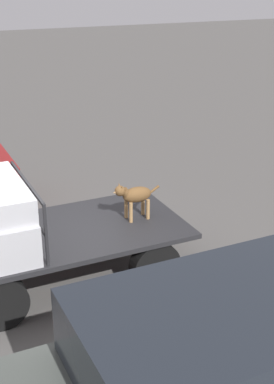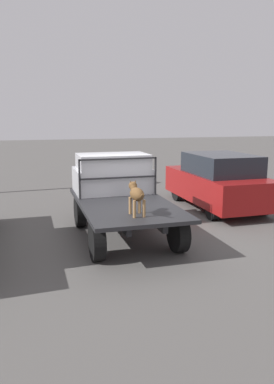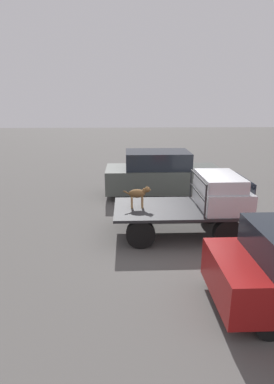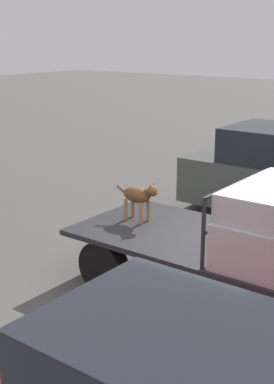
% 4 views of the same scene
% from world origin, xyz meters
% --- Properties ---
extents(ground_plane, '(80.00, 80.00, 0.00)m').
position_xyz_m(ground_plane, '(0.00, 0.00, 0.00)').
color(ground_plane, '#514F4C').
extents(flatbed_truck, '(3.94, 2.05, 0.87)m').
position_xyz_m(flatbed_truck, '(0.00, 0.00, 0.63)').
color(flatbed_truck, black).
rests_on(flatbed_truck, ground).
extents(truck_headboard, '(0.04, 1.93, 0.96)m').
position_xyz_m(truck_headboard, '(0.51, 0.00, 1.50)').
color(truck_headboard, '#232326').
rests_on(truck_headboard, flatbed_truck).
extents(dog, '(0.84, 0.26, 0.67)m').
position_xyz_m(dog, '(-1.23, 0.06, 1.30)').
color(dog, '#9E7547').
rests_on(dog, flatbed_truck).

